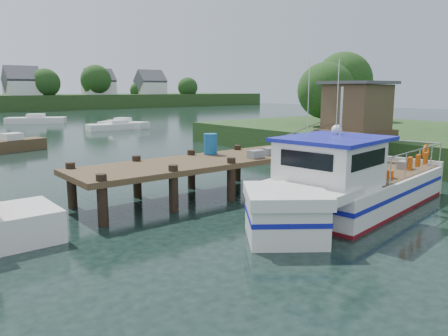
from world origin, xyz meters
TOP-DOWN VIEW (x-y plane):
  - ground_plane at (0.00, 0.00)m, footprint 160.00×160.00m
  - near_shore at (16.88, -0.73)m, footprint 16.00×30.00m
  - dock at (6.51, 0.01)m, footprint 16.60×3.00m
  - lobster_boat at (1.44, -5.02)m, footprint 10.36×4.21m
  - moored_rowboat at (-3.58, 17.78)m, footprint 4.34×2.37m
  - moored_far at (4.61, 41.73)m, footprint 6.94×5.22m
  - moored_b at (9.68, 28.82)m, footprint 4.23×5.19m
  - moored_c at (8.80, 28.11)m, footprint 6.34×2.77m

SIDE VIEW (x-z plane):
  - ground_plane at x=0.00m, z-range 0.00..0.00m
  - moored_c at x=8.80m, z-range -0.13..0.84m
  - moored_b at x=9.68m, z-range -0.14..0.98m
  - moored_far at x=4.61m, z-range -0.15..0.99m
  - moored_rowboat at x=-3.58m, z-range -0.15..1.04m
  - lobster_boat at x=1.44m, z-range -1.57..3.36m
  - near_shore at x=16.88m, z-range -1.83..5.93m
  - dock at x=6.51m, z-range -0.15..4.63m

